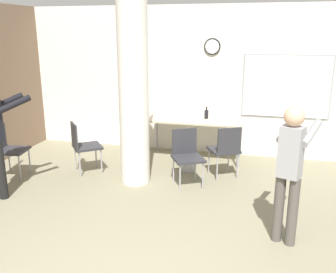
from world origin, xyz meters
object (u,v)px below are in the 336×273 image
object	(u,v)px
bottle_on_table	(206,114)
chair_by_left_wall	(8,147)
chair_table_front	(187,153)
folding_table	(195,122)
chair_near_pillar	(83,144)
chair_table_right	(226,148)
person_playing_side	(290,165)

from	to	relation	value
bottle_on_table	chair_by_left_wall	size ratio (longest dim) A/B	0.26
bottle_on_table	chair_table_front	xyz separation A→B (m)	(-0.09, -1.35, -0.34)
folding_table	chair_by_left_wall	bearing A→B (deg)	-149.88
folding_table	chair_table_front	size ratio (longest dim) A/B	2.01
chair_table_front	chair_near_pillar	world-z (taller)	same
chair_table_right	chair_near_pillar	world-z (taller)	same
chair_near_pillar	person_playing_side	bearing A→B (deg)	-24.04
person_playing_side	chair_table_front	bearing A→B (deg)	136.31
bottle_on_table	chair_by_left_wall	world-z (taller)	bottle_on_table
chair_by_left_wall	person_playing_side	xyz separation A→B (m)	(4.30, -0.97, 0.42)
person_playing_side	chair_table_right	bearing A→B (deg)	115.77
chair_table_front	chair_by_left_wall	world-z (taller)	same
chair_table_right	chair_table_front	bearing A→B (deg)	-141.19
chair_near_pillar	chair_table_right	bearing A→B (deg)	8.88
bottle_on_table	chair_near_pillar	distance (m)	2.29
folding_table	chair_table_front	world-z (taller)	chair_table_front
chair_by_left_wall	person_playing_side	distance (m)	4.43
chair_by_left_wall	chair_near_pillar	bearing A→B (deg)	22.72
chair_table_front	chair_by_left_wall	size ratio (longest dim) A/B	1.00
chair_table_right	bottle_on_table	bearing A→B (deg)	116.80
chair_by_left_wall	bottle_on_table	bearing A→B (deg)	30.14
chair_table_front	person_playing_side	distance (m)	2.00
chair_near_pillar	folding_table	bearing A→B (deg)	34.42
folding_table	person_playing_side	distance (m)	3.00
chair_table_right	chair_near_pillar	xyz separation A→B (m)	(-2.33, -0.36, 0.00)
bottle_on_table	person_playing_side	xyz separation A→B (m)	(1.32, -2.70, 0.08)
bottle_on_table	person_playing_side	world-z (taller)	person_playing_side
folding_table	bottle_on_table	bearing A→B (deg)	30.49
chair_table_right	person_playing_side	distance (m)	2.03
chair_by_left_wall	person_playing_side	world-z (taller)	person_playing_side
chair_table_front	person_playing_side	bearing A→B (deg)	-43.69
folding_table	person_playing_side	size ratio (longest dim) A/B	1.11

